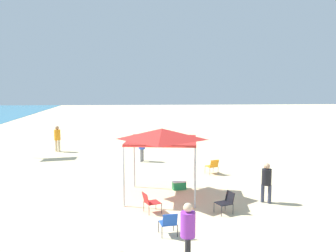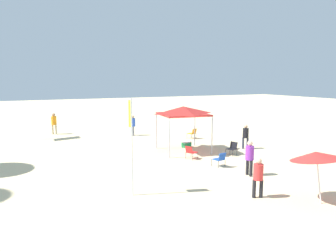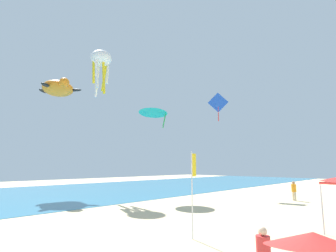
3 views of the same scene
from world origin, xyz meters
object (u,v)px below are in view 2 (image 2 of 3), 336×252
(folding_chair_facing_ocean, at_px, (232,148))
(person_near_umbrella, at_px, (246,135))
(beach_umbrella, at_px, (316,156))
(person_kite_handler, at_px, (250,155))
(banner_flag, at_px, (131,138))
(folding_chair_right_of_tent, at_px, (191,151))
(folding_chair_near_cooler, at_px, (193,133))
(cooler_box, at_px, (186,144))
(person_beachcomber, at_px, (258,175))
(canopy_tent, at_px, (183,111))
(folding_chair_left_of_tent, at_px, (220,158))
(person_watching_sky, at_px, (133,124))
(person_by_tent, at_px, (54,122))

(folding_chair_facing_ocean, xyz_separation_m, person_near_umbrella, (1.10, -1.91, 0.51))
(beach_umbrella, xyz_separation_m, person_kite_handler, (3.89, 0.00, -0.83))
(banner_flag, bearing_deg, person_kite_handler, -89.18)
(folding_chair_right_of_tent, xyz_separation_m, banner_flag, (-4.25, 5.19, 1.95))
(folding_chair_near_cooler, relative_size, cooler_box, 1.21)
(folding_chair_near_cooler, distance_m, banner_flag, 13.45)
(person_beachcomber, bearing_deg, person_kite_handler, 77.93)
(canopy_tent, height_order, person_kite_handler, canopy_tent)
(folding_chair_right_of_tent, distance_m, folding_chair_left_of_tent, 2.28)
(canopy_tent, height_order, person_beachcomber, canopy_tent)
(beach_umbrella, height_order, person_kite_handler, beach_umbrella)
(folding_chair_left_of_tent, xyz_separation_m, person_kite_handler, (-1.96, -0.41, 0.56))
(beach_umbrella, bearing_deg, person_watching_sky, 4.62)
(banner_flag, bearing_deg, cooler_box, -41.87)
(person_near_umbrella, xyz_separation_m, person_watching_sky, (8.34, 5.24, 0.03))
(beach_umbrella, height_order, folding_chair_right_of_tent, beach_umbrella)
(beach_umbrella, bearing_deg, person_kite_handler, 0.03)
(person_watching_sky, bearing_deg, beach_umbrella, -161.93)
(folding_chair_left_of_tent, height_order, person_near_umbrella, person_near_umbrella)
(cooler_box, xyz_separation_m, banner_flag, (-7.35, 6.59, 2.23))
(person_watching_sky, bearing_deg, person_beachcomber, -167.57)
(beach_umbrella, bearing_deg, person_beachcomber, 52.36)
(person_beachcomber, distance_m, person_watching_sky, 16.03)
(folding_chair_facing_ocean, xyz_separation_m, person_kite_handler, (-4.00, 1.92, 0.56))
(banner_flag, bearing_deg, folding_chair_facing_ocean, -63.28)
(cooler_box, bearing_deg, banner_flag, 138.13)
(beach_umbrella, xyz_separation_m, folding_chair_right_of_tent, (8.05, 1.01, -1.39))
(canopy_tent, bearing_deg, person_beachcomber, 171.99)
(folding_chair_near_cooler, xyz_separation_m, folding_chair_left_of_tent, (-8.06, 2.88, 0.00))
(banner_flag, xyz_separation_m, person_by_tent, (17.07, 1.19, -1.34))
(folding_chair_facing_ocean, distance_m, person_by_tent, 15.99)
(person_beachcomber, height_order, person_by_tent, person_by_tent)
(folding_chair_near_cooler, bearing_deg, cooler_box, 32.09)
(person_by_tent, bearing_deg, folding_chair_left_of_tent, 154.91)
(canopy_tent, relative_size, person_by_tent, 1.77)
(canopy_tent, height_order, person_by_tent, canopy_tent)
(person_watching_sky, bearing_deg, folding_chair_right_of_tent, -164.14)
(banner_flag, xyz_separation_m, person_watching_sky, (13.53, -4.80, -1.41))
(folding_chair_near_cooler, distance_m, person_watching_sky, 5.19)
(canopy_tent, bearing_deg, folding_chair_near_cooler, -37.35)
(beach_umbrella, xyz_separation_m, person_watching_sky, (17.33, 1.40, -0.85))
(cooler_box, distance_m, banner_flag, 10.12)
(person_kite_handler, distance_m, person_watching_sky, 13.51)
(folding_chair_left_of_tent, height_order, cooler_box, folding_chair_left_of_tent)
(folding_chair_left_of_tent, distance_m, banner_flag, 6.44)
(folding_chair_left_of_tent, height_order, person_kite_handler, person_kite_handler)
(person_kite_handler, bearing_deg, person_beachcomber, 152.12)
(banner_flag, xyz_separation_m, person_beachcomber, (-2.50, -4.51, -1.46))
(person_by_tent, bearing_deg, folding_chair_right_of_tent, 156.45)
(canopy_tent, height_order, banner_flag, banner_flag)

